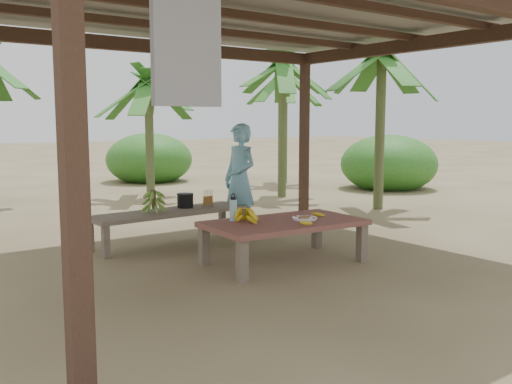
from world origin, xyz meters
TOP-DOWN VIEW (x-y plane):
  - ground at (0.00, 0.00)m, footprint 80.00×80.00m
  - pavilion at (-0.01, -0.01)m, footprint 6.60×5.60m
  - work_table at (0.27, -0.29)m, footprint 1.86×1.11m
  - bench at (-0.30, 1.44)m, footprint 2.23×0.73m
  - ripe_banana_bunch at (-0.20, -0.15)m, footprint 0.36×0.33m
  - plate at (0.49, -0.39)m, footprint 0.29×0.29m
  - loose_banana_front at (0.29, -0.65)m, footprint 0.16×0.10m
  - loose_banana_side at (0.79, -0.29)m, footprint 0.12×0.17m
  - water_flask at (-0.20, 0.06)m, footprint 0.09×0.09m
  - green_banana_stalk at (-0.54, 1.42)m, footprint 0.29×0.29m
  - cooking_pot at (0.00, 1.56)m, footprint 0.22×0.22m
  - skewer_rack at (0.29, 1.42)m, footprint 0.18×0.09m
  - woman at (0.83, 1.42)m, footprint 0.44×0.62m
  - banana_plant_ne at (3.90, 4.30)m, footprint 1.80×1.80m
  - banana_plant_n at (1.57, 5.94)m, footprint 1.80×1.80m
  - banana_plant_e at (4.29, 1.89)m, footprint 1.80×1.80m
  - banana_plant_far at (5.67, 6.44)m, footprint 1.80×1.80m

SIDE VIEW (x-z plane):
  - ground at x=0.00m, z-range 0.00..0.00m
  - bench at x=-0.30m, z-range 0.17..0.62m
  - work_table at x=0.27m, z-range 0.18..0.68m
  - plate at x=0.49m, z-range 0.50..0.54m
  - loose_banana_front at x=0.29m, z-range 0.50..0.54m
  - loose_banana_side at x=0.79m, z-range 0.50..0.54m
  - cooking_pot at x=0.00m, z-range 0.45..0.64m
  - skewer_rack at x=0.29m, z-range 0.45..0.69m
  - ripe_banana_bunch at x=-0.20m, z-range 0.50..0.68m
  - green_banana_stalk at x=-0.54m, z-range 0.45..0.76m
  - water_flask at x=-0.20m, z-range 0.47..0.79m
  - woman at x=0.83m, z-range 0.00..1.61m
  - banana_plant_n at x=1.57m, z-range 0.88..3.59m
  - banana_plant_far at x=5.67m, z-range 1.06..4.14m
  - banana_plant_e at x=4.29m, z-range 1.07..4.19m
  - banana_plant_ne at x=3.90m, z-range 1.08..4.22m
  - pavilion at x=-0.01m, z-range 1.30..4.25m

